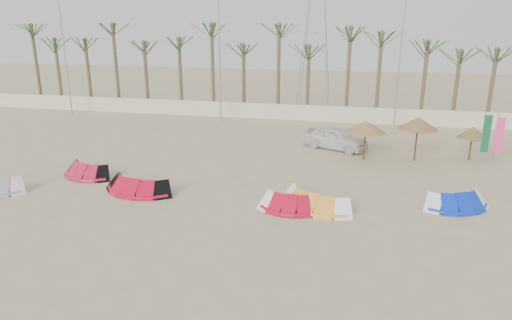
% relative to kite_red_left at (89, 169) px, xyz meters
% --- Properties ---
extents(ground, '(120.00, 120.00, 0.00)m').
position_rel_kite_red_left_xyz_m(ground, '(9.31, -5.26, -0.42)').
color(ground, tan).
rests_on(ground, ground).
extents(boundary_wall, '(60.00, 0.30, 1.30)m').
position_rel_kite_red_left_xyz_m(boundary_wall, '(9.31, 16.74, 0.23)').
color(boundary_wall, beige).
rests_on(boundary_wall, ground).
extents(palm_line, '(52.00, 4.00, 7.70)m').
position_rel_kite_red_left_xyz_m(palm_line, '(9.97, 18.24, 6.03)').
color(palm_line, brown).
rests_on(palm_line, ground).
extents(lamp_a, '(1.25, 0.14, 11.00)m').
position_rel_kite_red_left_xyz_m(lamp_a, '(-10.66, 14.74, 5.35)').
color(lamp_a, '#A5A8AD').
rests_on(lamp_a, ground).
extents(lamp_b, '(1.25, 0.14, 11.00)m').
position_rel_kite_red_left_xyz_m(lamp_b, '(3.34, 14.74, 5.35)').
color(lamp_b, '#A5A8AD').
rests_on(lamp_b, ground).
extents(lamp_c, '(1.25, 0.14, 11.00)m').
position_rel_kite_red_left_xyz_m(lamp_c, '(17.34, 14.74, 5.35)').
color(lamp_c, '#A5A8AD').
rests_on(lamp_c, ground).
extents(pylon, '(3.00, 3.00, 14.00)m').
position_rel_kite_red_left_xyz_m(pylon, '(10.31, 22.74, -0.42)').
color(pylon, '#A5A8AD').
rests_on(pylon, ground).
extents(kite_red_left, '(3.27, 2.08, 0.90)m').
position_rel_kite_red_left_xyz_m(kite_red_left, '(0.00, 0.00, 0.00)').
color(kite_red_left, '#BE1635').
rests_on(kite_red_left, ground).
extents(kite_red_mid, '(3.83, 2.08, 0.90)m').
position_rel_kite_red_left_xyz_m(kite_red_mid, '(3.80, -1.51, 0.00)').
color(kite_red_mid, red).
rests_on(kite_red_mid, ground).
extents(kite_red_right, '(2.98, 1.59, 0.90)m').
position_rel_kite_red_left_xyz_m(kite_red_right, '(11.59, -2.16, -0.00)').
color(kite_red_right, red).
rests_on(kite_red_right, ground).
extents(kite_orange, '(4.07, 2.89, 0.90)m').
position_rel_kite_red_left_xyz_m(kite_orange, '(12.63, -1.62, 0.00)').
color(kite_orange, '#FFA42C').
rests_on(kite_orange, ground).
extents(kite_blue, '(3.55, 2.52, 0.90)m').
position_rel_kite_red_left_xyz_m(kite_blue, '(19.05, -0.31, 0.00)').
color(kite_blue, '#0C2EC8').
rests_on(kite_blue, ground).
extents(parasol_left, '(2.43, 2.43, 2.43)m').
position_rel_kite_red_left_xyz_m(parasol_left, '(14.93, 6.31, 1.66)').
color(parasol_left, '#4C331E').
rests_on(parasol_left, ground).
extents(parasol_mid, '(2.37, 2.37, 2.71)m').
position_rel_kite_red_left_xyz_m(parasol_mid, '(17.98, 6.69, 1.93)').
color(parasol_mid, '#4C331E').
rests_on(parasol_mid, ground).
extents(parasol_right, '(1.78, 1.78, 2.10)m').
position_rel_kite_red_left_xyz_m(parasol_right, '(21.29, 7.55, 1.32)').
color(parasol_right, '#4C331E').
rests_on(parasol_right, ground).
extents(flag_pink, '(0.44, 0.15, 3.21)m').
position_rel_kite_red_left_xyz_m(flag_pink, '(22.32, 6.11, 1.49)').
color(flag_pink, '#A5A8AD').
rests_on(flag_pink, ground).
extents(flag_green, '(0.45, 0.04, 3.35)m').
position_rel_kite_red_left_xyz_m(flag_green, '(21.56, 5.91, 1.57)').
color(flag_green, '#A5A8AD').
rests_on(flag_green, ground).
extents(car, '(4.67, 3.34, 1.48)m').
position_rel_kite_red_left_xyz_m(car, '(13.08, 8.36, 0.32)').
color(car, silver).
rests_on(car, ground).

